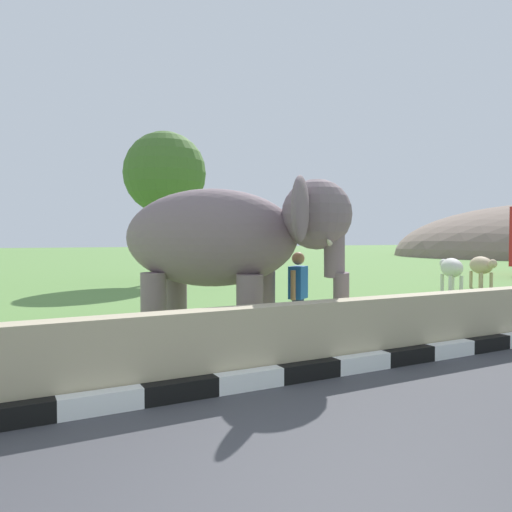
{
  "coord_description": "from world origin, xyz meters",
  "views": [
    {
      "loc": [
        -1.75,
        -2.07,
        1.89
      ],
      "look_at": [
        2.11,
        5.25,
        1.6
      ],
      "focal_mm": 34.37,
      "sensor_mm": 36.0,
      "label": 1
    }
  ],
  "objects_px": {
    "cow_near": "(482,266)",
    "cow_mid": "(451,268)",
    "elephant": "(230,240)",
    "person_handler": "(298,293)"
  },
  "relations": [
    {
      "from": "person_handler",
      "to": "cow_near",
      "type": "height_order",
      "value": "person_handler"
    },
    {
      "from": "cow_near",
      "to": "cow_mid",
      "type": "height_order",
      "value": "same"
    },
    {
      "from": "person_handler",
      "to": "cow_mid",
      "type": "distance_m",
      "value": 10.06
    },
    {
      "from": "elephant",
      "to": "person_handler",
      "type": "height_order",
      "value": "elephant"
    },
    {
      "from": "person_handler",
      "to": "cow_mid",
      "type": "bearing_deg",
      "value": 25.7
    },
    {
      "from": "elephant",
      "to": "cow_mid",
      "type": "distance_m",
      "value": 11.11
    },
    {
      "from": "elephant",
      "to": "person_handler",
      "type": "xyz_separation_m",
      "value": [
        1.22,
        -0.28,
        -0.94
      ]
    },
    {
      "from": "elephant",
      "to": "cow_mid",
      "type": "height_order",
      "value": "elephant"
    },
    {
      "from": "cow_near",
      "to": "cow_mid",
      "type": "xyz_separation_m",
      "value": [
        -2.24,
        -0.51,
        0.0
      ]
    },
    {
      "from": "person_handler",
      "to": "cow_mid",
      "type": "relative_size",
      "value": 0.91
    }
  ]
}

